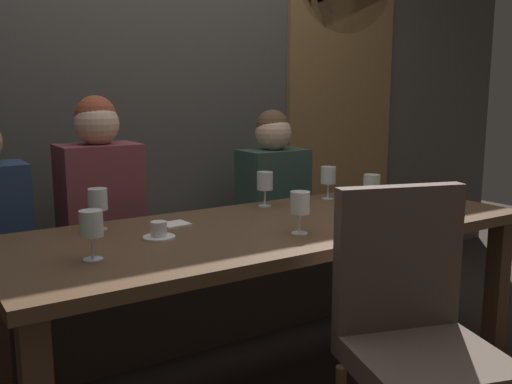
{
  "coord_description": "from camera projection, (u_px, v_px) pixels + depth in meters",
  "views": [
    {
      "loc": [
        -1.31,
        -1.89,
        1.29
      ],
      "look_at": [
        0.04,
        0.19,
        0.84
      ],
      "focal_mm": 40.32,
      "sensor_mm": 36.0,
      "label": 1
    }
  ],
  "objects": [
    {
      "name": "wine_glass_near_left",
      "position": [
        91.0,
        226.0,
        1.84
      ],
      "size": [
        0.08,
        0.08,
        0.16
      ],
      "color": "silver",
      "rests_on": "dining_table"
    },
    {
      "name": "fork_on_table",
      "position": [
        376.0,
        231.0,
        2.22
      ],
      "size": [
        0.08,
        0.16,
        0.01
      ],
      "primitive_type": "cube",
      "rotation": [
        0.0,
        0.0,
        0.4
      ],
      "color": "silver",
      "rests_on": "dining_table"
    },
    {
      "name": "wine_glass_near_right",
      "position": [
        328.0,
        177.0,
        2.88
      ],
      "size": [
        0.08,
        0.08,
        0.16
      ],
      "color": "silver",
      "rests_on": "dining_table"
    },
    {
      "name": "wine_glass_center_front",
      "position": [
        300.0,
        204.0,
        2.18
      ],
      "size": [
        0.08,
        0.08,
        0.16
      ],
      "color": "silver",
      "rests_on": "dining_table"
    },
    {
      "name": "espresso_cup",
      "position": [
        159.0,
        231.0,
        2.13
      ],
      "size": [
        0.12,
        0.12,
        0.06
      ],
      "color": "white",
      "rests_on": "dining_table"
    },
    {
      "name": "arched_door",
      "position": [
        341.0,
        77.0,
        3.92
      ],
      "size": [
        0.9,
        0.05,
        2.55
      ],
      "color": "olive",
      "rests_on": "ground"
    },
    {
      "name": "wine_glass_end_right",
      "position": [
        98.0,
        202.0,
        2.25
      ],
      "size": [
        0.08,
        0.08,
        0.16
      ],
      "color": "silver",
      "rests_on": "dining_table"
    },
    {
      "name": "dining_table",
      "position": [
        274.0,
        244.0,
        2.38
      ],
      "size": [
        2.2,
        0.84,
        0.74
      ],
      "color": "#493422",
      "rests_on": "ground"
    },
    {
      "name": "diner_far_end",
      "position": [
        273.0,
        179.0,
        3.2
      ],
      "size": [
        0.36,
        0.24,
        0.73
      ],
      "color": "#2D473D",
      "rests_on": "banquette_bench"
    },
    {
      "name": "folded_napkin",
      "position": [
        175.0,
        224.0,
        2.34
      ],
      "size": [
        0.12,
        0.11,
        0.01
      ],
      "primitive_type": "cube",
      "rotation": [
        0.0,
        0.0,
        0.07
      ],
      "color": "silver",
      "rests_on": "dining_table"
    },
    {
      "name": "chair_near_side",
      "position": [
        413.0,
        322.0,
        1.82
      ],
      "size": [
        0.55,
        0.55,
        0.98
      ],
      "color": "brown",
      "rests_on": "ground"
    },
    {
      "name": "banquette_bench",
      "position": [
        198.0,
        292.0,
        3.03
      ],
      "size": [
        2.5,
        0.44,
        0.45
      ],
      "color": "#40352A",
      "rests_on": "ground"
    },
    {
      "name": "back_wall_tiled",
      "position": [
        152.0,
        50.0,
        3.24
      ],
      "size": [
        6.0,
        0.12,
        3.0
      ],
      "primitive_type": "cube",
      "color": "#4C4944",
      "rests_on": "ground"
    },
    {
      "name": "diner_bearded",
      "position": [
        100.0,
        189.0,
        2.63
      ],
      "size": [
        0.36,
        0.24,
        0.81
      ],
      "color": "brown",
      "rests_on": "banquette_bench"
    },
    {
      "name": "wine_glass_far_left",
      "position": [
        265.0,
        183.0,
        2.7
      ],
      "size": [
        0.08,
        0.08,
        0.16
      ],
      "color": "silver",
      "rests_on": "dining_table"
    },
    {
      "name": "wine_glass_center_back",
      "position": [
        372.0,
        185.0,
        2.61
      ],
      "size": [
        0.08,
        0.08,
        0.16
      ],
      "color": "silver",
      "rests_on": "dining_table"
    }
  ]
}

